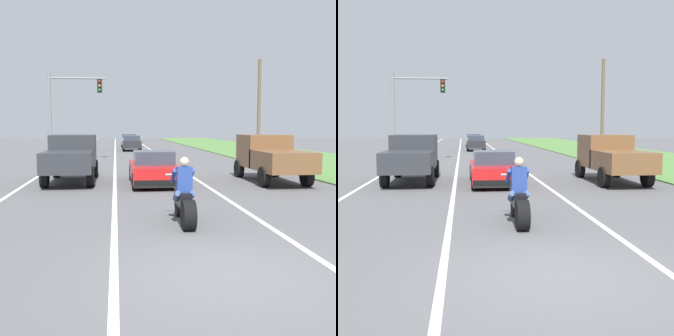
{
  "view_description": "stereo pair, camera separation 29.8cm",
  "coord_description": "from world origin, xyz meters",
  "views": [
    {
      "loc": [
        -1.75,
        -6.34,
        2.33
      ],
      "look_at": [
        -0.07,
        7.23,
        1.0
      ],
      "focal_mm": 45.32,
      "sensor_mm": 36.0,
      "label": 1
    },
    {
      "loc": [
        -1.45,
        -6.37,
        2.33
      ],
      "look_at": [
        -0.07,
        7.23,
        1.0
      ],
      "focal_mm": 45.32,
      "sensor_mm": 36.0,
      "label": 2
    }
  ],
  "objects": [
    {
      "name": "lane_stripe_right_solid",
      "position": [
        1.8,
        20.0,
        0.0
      ],
      "size": [
        0.14,
        120.0,
        0.01
      ],
      "primitive_type": "cube",
      "color": "white",
      "rests_on": "ground"
    },
    {
      "name": "motorcycle_with_rider",
      "position": [
        -0.14,
        3.51,
        0.59
      ],
      "size": [
        0.7,
        2.21,
        1.62
      ],
      "color": "black",
      "rests_on": "ground"
    },
    {
      "name": "distant_car_further_ahead",
      "position": [
        -0.21,
        43.3,
        0.77
      ],
      "size": [
        1.8,
        4.0,
        1.5
      ],
      "color": "#99999E",
      "rests_on": "ground"
    },
    {
      "name": "pickup_truck_left_lane_dark_grey",
      "position": [
        -3.6,
        11.82,
        1.11
      ],
      "size": [
        2.02,
        4.8,
        1.98
      ],
      "color": "#2D3035",
      "rests_on": "ground"
    },
    {
      "name": "utility_pole_roadside",
      "position": [
        8.66,
        23.76,
        3.6
      ],
      "size": [
        0.24,
        0.24,
        7.19
      ],
      "primitive_type": "cylinder",
      "color": "brown",
      "rests_on": "ground"
    },
    {
      "name": "sports_car_red",
      "position": [
        -0.24,
        10.71,
        0.63
      ],
      "size": [
        1.84,
        4.3,
        1.37
      ],
      "color": "red",
      "rests_on": "ground"
    },
    {
      "name": "traffic_light_mast_near",
      "position": [
        -4.99,
        23.17,
        3.94
      ],
      "size": [
        3.83,
        0.34,
        6.0
      ],
      "color": "gray",
      "rests_on": "ground"
    },
    {
      "name": "lane_stripe_left_solid",
      "position": [
        -5.4,
        20.0,
        0.0
      ],
      "size": [
        0.14,
        120.0,
        0.01
      ],
      "primitive_type": "cube",
      "color": "white",
      "rests_on": "ground"
    },
    {
      "name": "lane_stripe_centre_dashed",
      "position": [
        -1.8,
        20.0,
        0.0
      ],
      "size": [
        0.14,
        120.0,
        0.01
      ],
      "primitive_type": "cube",
      "color": "white",
      "rests_on": "ground"
    },
    {
      "name": "grass_verge_right",
      "position": [
        11.92,
        20.0,
        0.03
      ],
      "size": [
        10.0,
        120.0,
        0.06
      ],
      "primitive_type": "cube",
      "color": "#517F3D",
      "rests_on": "ground"
    },
    {
      "name": "distant_car_far_ahead",
      "position": [
        -0.2,
        35.21,
        0.77
      ],
      "size": [
        1.8,
        4.0,
        1.5
      ],
      "color": "#262628",
      "rests_on": "ground"
    },
    {
      "name": "pickup_truck_right_shoulder_brown",
      "position": [
        4.8,
        10.94,
        1.11
      ],
      "size": [
        2.02,
        4.8,
        1.98
      ],
      "color": "brown",
      "rests_on": "ground"
    },
    {
      "name": "ground_plane",
      "position": [
        0.0,
        0.0,
        0.0
      ],
      "size": [
        160.0,
        160.0,
        0.0
      ],
      "primitive_type": "plane",
      "color": "#565659"
    }
  ]
}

